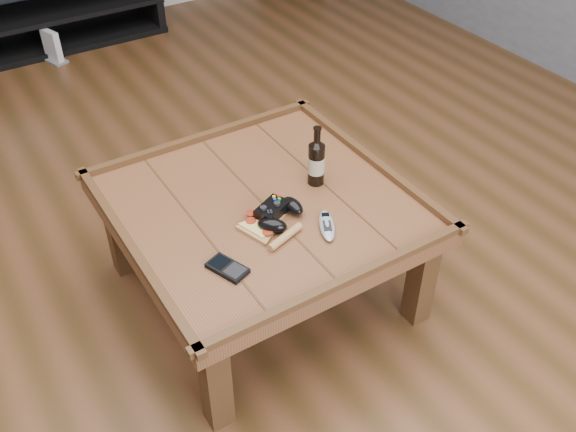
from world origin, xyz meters
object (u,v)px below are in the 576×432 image
beer_bottle (316,161)px  smartphone (227,268)px  coffee_table (262,215)px  remote_control (327,225)px  pizza_slice (266,227)px  game_controller (278,213)px  media_console (52,8)px  game_console (52,48)px

beer_bottle → smartphone: (-0.49, -0.24, -0.09)m
coffee_table → remote_control: coffee_table is taller
pizza_slice → game_controller: bearing=2.8°
media_console → smartphone: size_ratio=9.50×
smartphone → game_console: 2.76m
remote_control → game_controller: bearing=159.8°
game_controller → smartphone: size_ratio=1.34×
media_console → smartphone: 3.01m
media_console → game_controller: bearing=-90.0°
game_controller → remote_control: bearing=-72.8°
beer_bottle → game_controller: beer_bottle is taller
beer_bottle → smartphone: size_ratio=1.60×
media_console → beer_bottle: 2.78m
media_console → beer_bottle: beer_bottle is taller
media_console → beer_bottle: bearing=-85.3°
media_console → game_console: media_console is taller
game_controller → game_console: size_ratio=0.96×
media_console → remote_control: media_console is taller
game_controller → pizza_slice: game_controller is taller
remote_control → media_console: bearing=120.2°
beer_bottle → remote_control: 0.28m
remote_control → game_console: size_ratio=0.81×
media_console → pizza_slice: bearing=-91.2°
beer_bottle → game_console: (-0.33, 2.49, -0.45)m
media_console → smartphone: media_console is taller
beer_bottle → game_controller: bearing=-154.5°
smartphone → game_console: size_ratio=0.71×
coffee_table → remote_control: 0.27m
smartphone → remote_control: remote_control is taller
media_console → pizza_slice: media_console is taller
coffee_table → pizza_slice: 0.16m
coffee_table → media_console: 2.75m
game_controller → smartphone: (-0.27, -0.13, -0.02)m
coffee_table → game_console: coffee_table is taller
pizza_slice → remote_control: size_ratio=1.82×
smartphone → remote_control: bearing=-20.6°
pizza_slice → smartphone: 0.23m
coffee_table → media_console: size_ratio=0.74×
media_console → game_console: bearing=-112.1°
coffee_table → media_console: media_console is taller
beer_bottle → game_controller: 0.26m
game_console → media_console: bearing=49.9°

